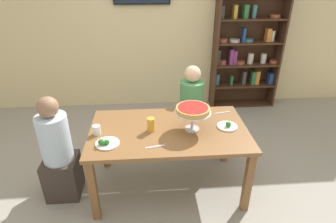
{
  "coord_description": "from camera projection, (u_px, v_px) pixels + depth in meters",
  "views": [
    {
      "loc": [
        -0.19,
        -2.39,
        2.2
      ],
      "look_at": [
        0.0,
        0.1,
        0.89
      ],
      "focal_mm": 29.56,
      "sensor_mm": 36.0,
      "label": 1
    }
  ],
  "objects": [
    {
      "name": "salad_plate_near_diner",
      "position": [
        227.0,
        126.0,
        2.83
      ],
      "size": [
        0.21,
        0.21,
        0.07
      ],
      "color": "white",
      "rests_on": "dining_table"
    },
    {
      "name": "salad_plate_far_diner",
      "position": [
        106.0,
        143.0,
        2.55
      ],
      "size": [
        0.22,
        0.22,
        0.07
      ],
      "color": "white",
      "rests_on": "dining_table"
    },
    {
      "name": "diner_far_right",
      "position": [
        191.0,
        114.0,
        3.6
      ],
      "size": [
        0.34,
        0.34,
        1.15
      ],
      "rotation": [
        0.0,
        0.0,
        -1.57
      ],
      "color": "#382D28",
      "rests_on": "ground_plane"
    },
    {
      "name": "water_glass_clear_near",
      "position": [
        97.0,
        130.0,
        2.69
      ],
      "size": [
        0.08,
        0.08,
        0.1
      ],
      "primitive_type": "cylinder",
      "color": "white",
      "rests_on": "dining_table"
    },
    {
      "name": "cutlery_knife_near",
      "position": [
        222.0,
        113.0,
        3.11
      ],
      "size": [
        0.18,
        0.05,
        0.0
      ],
      "primitive_type": "cube",
      "rotation": [
        0.0,
        0.0,
        3.32
      ],
      "color": "silver",
      "rests_on": "dining_table"
    },
    {
      "name": "deep_dish_pizza_stand",
      "position": [
        193.0,
        111.0,
        2.7
      ],
      "size": [
        0.36,
        0.36,
        0.25
      ],
      "color": "silver",
      "rests_on": "dining_table"
    },
    {
      "name": "ground_plane",
      "position": [
        169.0,
        185.0,
        3.14
      ],
      "size": [
        12.0,
        12.0,
        0.0
      ],
      "primitive_type": "plane",
      "color": "gray"
    },
    {
      "name": "dining_table",
      "position": [
        169.0,
        137.0,
        2.84
      ],
      "size": [
        1.6,
        0.93,
        0.74
      ],
      "color": "brown",
      "rests_on": "ground_plane"
    },
    {
      "name": "rear_partition",
      "position": [
        158.0,
        23.0,
        4.43
      ],
      "size": [
        8.0,
        0.12,
        2.8
      ],
      "primitive_type": "cube",
      "color": "beige",
      "rests_on": "ground_plane"
    },
    {
      "name": "diner_head_west",
      "position": [
        59.0,
        156.0,
        2.81
      ],
      "size": [
        0.34,
        0.34,
        1.15
      ],
      "color": "#382D28",
      "rests_on": "ground_plane"
    },
    {
      "name": "bookshelf",
      "position": [
        248.0,
        40.0,
        4.48
      ],
      "size": [
        1.15,
        0.3,
        2.21
      ],
      "color": "#422819",
      "rests_on": "ground_plane"
    },
    {
      "name": "beer_glass_amber_tall",
      "position": [
        151.0,
        125.0,
        2.74
      ],
      "size": [
        0.08,
        0.08,
        0.14
      ],
      "primitive_type": "cylinder",
      "color": "gold",
      "rests_on": "dining_table"
    },
    {
      "name": "cutlery_fork_near",
      "position": [
        155.0,
        147.0,
        2.52
      ],
      "size": [
        0.18,
        0.05,
        0.0
      ],
      "primitive_type": "cube",
      "rotation": [
        0.0,
        0.0,
        0.21
      ],
      "color": "silver",
      "rests_on": "dining_table"
    }
  ]
}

